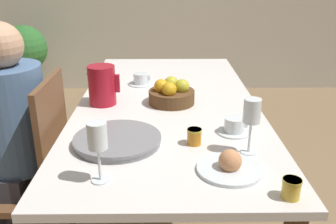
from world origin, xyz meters
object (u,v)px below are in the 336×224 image
(teacup_across, at_px, (141,80))
(potted_plant, at_px, (25,55))
(jam_jar_red, at_px, (194,136))
(chair_person_side, at_px, (31,175))
(jam_jar_amber, at_px, (291,188))
(person_seated, at_px, (6,133))
(teacup_near_person, at_px, (234,127))
(fruit_bowl, at_px, (171,94))
(bread_plate, at_px, (230,166))
(red_pitcher, at_px, (102,85))
(wine_glass_juice, at_px, (98,139))
(wine_glass_water, at_px, (252,114))
(serving_tray, at_px, (117,140))

(teacup_across, xyz_separation_m, potted_plant, (-1.31, 1.81, -0.27))
(jam_jar_red, bearing_deg, chair_person_side, 164.32)
(chair_person_side, distance_m, jam_jar_amber, 1.15)
(person_seated, xyz_separation_m, potted_plant, (-0.75, 2.34, -0.19))
(teacup_near_person, distance_m, fruit_bowl, 0.43)
(bread_plate, distance_m, fruit_bowl, 0.68)
(red_pitcher, distance_m, teacup_across, 0.36)
(chair_person_side, relative_size, wine_glass_juice, 4.74)
(teacup_near_person, bearing_deg, wine_glass_juice, -143.67)
(person_seated, distance_m, wine_glass_water, 1.06)
(chair_person_side, xyz_separation_m, teacup_near_person, (0.88, -0.10, 0.28))
(teacup_near_person, distance_m, jam_jar_red, 0.20)
(bread_plate, height_order, potted_plant, bread_plate)
(teacup_near_person, bearing_deg, teacup_across, 122.08)
(chair_person_side, relative_size, person_seated, 0.80)
(fruit_bowl, bearing_deg, red_pitcher, -178.78)
(person_seated, distance_m, wine_glass_juice, 0.71)
(chair_person_side, distance_m, person_seated, 0.22)
(jam_jar_red, bearing_deg, wine_glass_juice, -140.95)
(person_seated, height_order, teacup_near_person, person_seated)
(red_pitcher, relative_size, teacup_near_person, 1.42)
(red_pitcher, distance_m, potted_plant, 2.44)
(chair_person_side, bearing_deg, jam_jar_red, -105.68)
(chair_person_side, bearing_deg, teacup_across, -40.08)
(jam_jar_red, height_order, potted_plant, potted_plant)
(wine_glass_juice, bearing_deg, potted_plant, 113.80)
(potted_plant, bearing_deg, wine_glass_water, -56.43)
(fruit_bowl, bearing_deg, teacup_near_person, -55.10)
(chair_person_side, relative_size, potted_plant, 1.16)
(serving_tray, distance_m, jam_jar_amber, 0.65)
(wine_glass_juice, bearing_deg, jam_jar_amber, -9.87)
(red_pitcher, distance_m, fruit_bowl, 0.34)
(chair_person_side, xyz_separation_m, person_seated, (-0.09, 0.02, 0.20))
(wine_glass_juice, xyz_separation_m, serving_tray, (0.02, 0.26, -0.13))
(wine_glass_water, bearing_deg, chair_person_side, 163.34)
(bread_plate, height_order, jam_jar_red, bread_plate)
(person_seated, bearing_deg, potted_plant, 17.82)
(red_pitcher, relative_size, bread_plate, 0.88)
(teacup_across, distance_m, serving_tray, 0.75)
(chair_person_side, xyz_separation_m, wine_glass_juice, (0.40, -0.46, 0.40))
(wine_glass_water, bearing_deg, wine_glass_juice, -159.98)
(serving_tray, height_order, jam_jar_amber, jam_jar_amber)
(red_pitcher, xyz_separation_m, jam_jar_amber, (0.66, -0.80, -0.06))
(red_pitcher, xyz_separation_m, potted_plant, (-1.15, 2.12, -0.34))
(wine_glass_juice, relative_size, bread_plate, 0.91)
(chair_person_side, xyz_separation_m, red_pitcher, (0.30, 0.24, 0.35))
(red_pitcher, distance_m, teacup_near_person, 0.68)
(wine_glass_juice, relative_size, serving_tray, 0.60)
(red_pitcher, height_order, teacup_across, red_pitcher)
(teacup_across, distance_m, jam_jar_red, 0.80)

